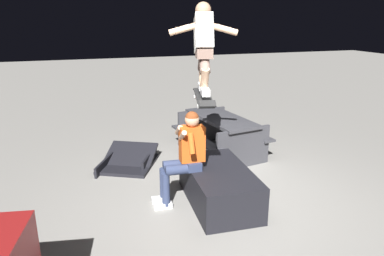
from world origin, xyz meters
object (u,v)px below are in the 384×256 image
Objects in this scene: picnic_table_back at (221,129)px; person_sitting_on_ledge at (184,153)px; skater_airborne at (204,43)px; ledge_box_main at (219,186)px; skateboard at (204,98)px; kicker_ramp at (128,162)px.

person_sitting_on_ledge is at bearing 143.10° from picnic_table_back.
person_sitting_on_ledge is 1.52m from skater_airborne.
skateboard is (0.00, 0.24, 1.31)m from ledge_box_main.
ledge_box_main is 2.07m from kicker_ramp.
ledge_box_main is 1.11× the size of person_sitting_on_ledge.
person_sitting_on_ledge is at bearing 71.20° from ledge_box_main.
skateboard is 0.79× the size of kicker_ramp.
skateboard reaches higher than ledge_box_main.
kicker_ramp is at bearing 30.57° from ledge_box_main.
picnic_table_back is (0.05, -1.82, 0.44)m from kicker_ramp.
skater_airborne is at bearing -154.55° from kicker_ramp.
skater_airborne is at bearing 75.64° from ledge_box_main.
ledge_box_main is at bearing -91.00° from skateboard.
skateboard reaches higher than person_sitting_on_ledge.
picnic_table_back is (1.76, -1.01, -1.76)m from skater_airborne.
ledge_box_main is at bearing -149.43° from kicker_ramp.
person_sitting_on_ledge is 1.31× the size of skateboard.
picnic_table_back is at bearing -23.21° from ledge_box_main.
person_sitting_on_ledge is (0.16, 0.47, 0.50)m from ledge_box_main.
skater_airborne reaches higher than picnic_table_back.
skater_airborne is (0.06, 0.23, 2.00)m from ledge_box_main.
picnic_table_back reaches higher than ledge_box_main.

